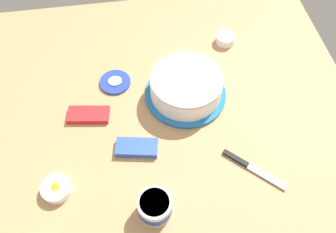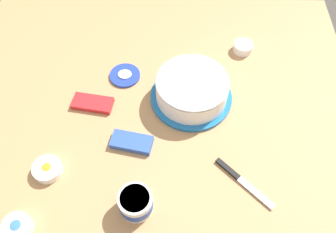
% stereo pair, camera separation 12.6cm
% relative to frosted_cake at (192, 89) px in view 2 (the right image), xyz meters
% --- Properties ---
extents(ground_plane, '(1.54, 1.54, 0.00)m').
position_rel_frosted_cake_xyz_m(ground_plane, '(0.13, 0.17, -0.05)').
color(ground_plane, tan).
extents(frosted_cake, '(0.31, 0.31, 0.11)m').
position_rel_frosted_cake_xyz_m(frosted_cake, '(0.00, 0.00, 0.00)').
color(frosted_cake, '#1E6BB2').
rests_on(frosted_cake, ground_plane).
extents(frosting_tub, '(0.11, 0.11, 0.08)m').
position_rel_frosted_cake_xyz_m(frosting_tub, '(0.18, 0.44, -0.01)').
color(frosting_tub, white).
rests_on(frosting_tub, ground_plane).
extents(frosting_tub_lid, '(0.12, 0.12, 0.02)m').
position_rel_frosted_cake_xyz_m(frosting_tub_lid, '(0.26, -0.10, -0.05)').
color(frosting_tub_lid, '#233DAD').
rests_on(frosting_tub_lid, ground_plane).
extents(spreading_knife, '(0.18, 0.18, 0.01)m').
position_rel_frosted_cake_xyz_m(spreading_knife, '(-0.16, 0.33, -0.05)').
color(spreading_knife, silver).
rests_on(spreading_knife, ground_plane).
extents(sprinkle_bowl_blue, '(0.09, 0.09, 0.04)m').
position_rel_frosted_cake_xyz_m(sprinkle_bowl_blue, '(0.53, 0.51, -0.03)').
color(sprinkle_bowl_blue, white).
rests_on(sprinkle_bowl_blue, ground_plane).
extents(sprinkle_bowl_rainbow, '(0.08, 0.08, 0.04)m').
position_rel_frosted_cake_xyz_m(sprinkle_bowl_rainbow, '(-0.22, -0.26, -0.03)').
color(sprinkle_bowl_rainbow, white).
rests_on(sprinkle_bowl_rainbow, ground_plane).
extents(sprinkle_bowl_orange, '(0.10, 0.10, 0.03)m').
position_rel_frosted_cake_xyz_m(sprinkle_bowl_orange, '(0.48, 0.32, -0.04)').
color(sprinkle_bowl_orange, white).
rests_on(sprinkle_bowl_orange, ground_plane).
extents(candy_box_lower, '(0.15, 0.09, 0.02)m').
position_rel_frosted_cake_xyz_m(candy_box_lower, '(0.21, 0.21, -0.04)').
color(candy_box_lower, '#2D51B2').
rests_on(candy_box_lower, ground_plane).
extents(candy_box_upper, '(0.16, 0.09, 0.02)m').
position_rel_frosted_cake_xyz_m(candy_box_upper, '(0.37, 0.04, -0.04)').
color(candy_box_upper, red).
rests_on(candy_box_upper, ground_plane).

